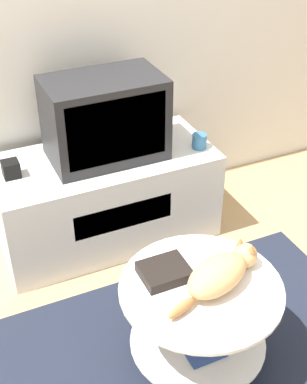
% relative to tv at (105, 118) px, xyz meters
% --- Properties ---
extents(ground_plane, '(12.00, 12.00, 0.00)m').
position_rel_tv_xyz_m(ground_plane, '(-0.06, -1.12, -0.79)').
color(ground_plane, tan).
extents(wall_back, '(8.00, 0.05, 2.60)m').
position_rel_tv_xyz_m(wall_back, '(-0.06, 0.38, 0.51)').
color(wall_back, silver).
rests_on(wall_back, ground_plane).
extents(rug, '(2.04, 1.31, 0.02)m').
position_rel_tv_xyz_m(rug, '(-0.06, -1.12, -0.78)').
color(rug, '#1E2333').
rests_on(rug, ground_plane).
extents(tv_stand, '(1.27, 0.60, 0.56)m').
position_rel_tv_xyz_m(tv_stand, '(-0.03, -0.01, -0.51)').
color(tv_stand, silver).
rests_on(tv_stand, ground_plane).
extents(tv, '(0.64, 0.39, 0.46)m').
position_rel_tv_xyz_m(tv, '(0.00, 0.00, 0.00)').
color(tv, '#232326').
rests_on(tv, tv_stand).
extents(speaker, '(0.09, 0.09, 0.09)m').
position_rel_tv_xyz_m(speaker, '(-0.54, 0.00, -0.19)').
color(speaker, black).
rests_on(speaker, tv_stand).
extents(mug, '(0.08, 0.08, 0.09)m').
position_rel_tv_xyz_m(mug, '(0.52, -0.14, -0.19)').
color(mug, teal).
rests_on(mug, tv_stand).
extents(coffee_table, '(0.71, 0.71, 0.46)m').
position_rel_tv_xyz_m(coffee_table, '(0.02, -1.09, -0.48)').
color(coffee_table, '#B2B2B7').
rests_on(coffee_table, rug).
extents(dvd_box, '(0.21, 0.18, 0.05)m').
position_rel_tv_xyz_m(dvd_box, '(-0.09, -0.96, -0.29)').
color(dvd_box, black).
rests_on(dvd_box, coffee_table).
extents(cat, '(0.52, 0.28, 0.14)m').
position_rel_tv_xyz_m(cat, '(0.10, -1.10, -0.24)').
color(cat, tan).
rests_on(cat, coffee_table).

